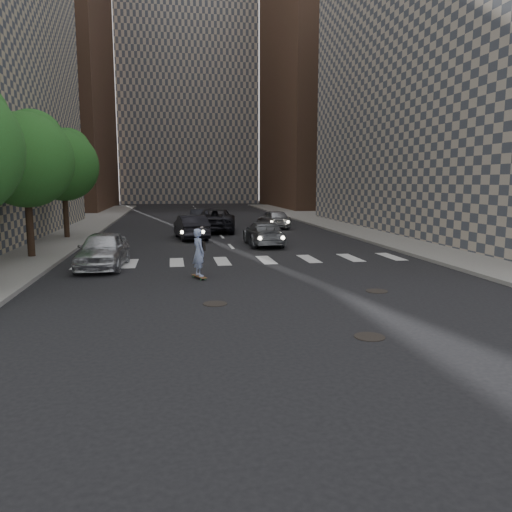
{
  "coord_description": "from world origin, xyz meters",
  "views": [
    {
      "loc": [
        -3.2,
        -12.87,
        3.51
      ],
      "look_at": [
        -0.71,
        1.7,
        1.3
      ],
      "focal_mm": 35.0,
      "sensor_mm": 36.0,
      "label": 1
    }
  ],
  "objects_px": {
    "tree_c": "(64,163)",
    "traffic_car_d": "(274,219)",
    "silver_sedan": "(103,250)",
    "traffic_car_c": "(215,220)",
    "skateboarder": "(199,252)",
    "traffic_car_a": "(191,227)",
    "tree_b": "(27,156)",
    "traffic_car_b": "(264,233)",
    "traffic_car_e": "(200,217)"
  },
  "relations": [
    {
      "from": "traffic_car_b",
      "to": "traffic_car_e",
      "type": "xyz_separation_m",
      "value": [
        -2.72,
        13.37,
        0.01
      ]
    },
    {
      "from": "traffic_car_a",
      "to": "traffic_car_e",
      "type": "height_order",
      "value": "traffic_car_a"
    },
    {
      "from": "silver_sedan",
      "to": "traffic_car_e",
      "type": "xyz_separation_m",
      "value": [
        5.1,
        19.47,
        -0.07
      ]
    },
    {
      "from": "silver_sedan",
      "to": "tree_b",
      "type": "bearing_deg",
      "value": 142.07
    },
    {
      "from": "tree_b",
      "to": "traffic_car_e",
      "type": "relative_size",
      "value": 1.61
    },
    {
      "from": "tree_c",
      "to": "traffic_car_c",
      "type": "bearing_deg",
      "value": 18.72
    },
    {
      "from": "tree_b",
      "to": "silver_sedan",
      "type": "xyz_separation_m",
      "value": [
        3.48,
        -3.04,
        -3.9
      ]
    },
    {
      "from": "traffic_car_e",
      "to": "skateboarder",
      "type": "bearing_deg",
      "value": 92.74
    },
    {
      "from": "traffic_car_b",
      "to": "traffic_car_d",
      "type": "height_order",
      "value": "traffic_car_d"
    },
    {
      "from": "skateboarder",
      "to": "silver_sedan",
      "type": "height_order",
      "value": "skateboarder"
    },
    {
      "from": "traffic_car_a",
      "to": "traffic_car_e",
      "type": "relative_size",
      "value": 1.11
    },
    {
      "from": "skateboarder",
      "to": "silver_sedan",
      "type": "relative_size",
      "value": 0.42
    },
    {
      "from": "traffic_car_b",
      "to": "traffic_car_d",
      "type": "relative_size",
      "value": 1.1
    },
    {
      "from": "tree_c",
      "to": "traffic_car_b",
      "type": "height_order",
      "value": "tree_c"
    },
    {
      "from": "traffic_car_b",
      "to": "traffic_car_c",
      "type": "relative_size",
      "value": 0.77
    },
    {
      "from": "tree_b",
      "to": "traffic_car_a",
      "type": "bearing_deg",
      "value": 42.55
    },
    {
      "from": "silver_sedan",
      "to": "traffic_car_a",
      "type": "distance_m",
      "value": 10.65
    },
    {
      "from": "tree_b",
      "to": "traffic_car_d",
      "type": "bearing_deg",
      "value": 43.09
    },
    {
      "from": "traffic_car_b",
      "to": "skateboarder",
      "type": "bearing_deg",
      "value": 66.42
    },
    {
      "from": "tree_b",
      "to": "tree_c",
      "type": "height_order",
      "value": "same"
    },
    {
      "from": "silver_sedan",
      "to": "traffic_car_b",
      "type": "distance_m",
      "value": 9.92
    },
    {
      "from": "traffic_car_a",
      "to": "traffic_car_e",
      "type": "distance_m",
      "value": 9.66
    },
    {
      "from": "traffic_car_e",
      "to": "traffic_car_c",
      "type": "bearing_deg",
      "value": 104.28
    },
    {
      "from": "tree_b",
      "to": "traffic_car_e",
      "type": "height_order",
      "value": "tree_b"
    },
    {
      "from": "traffic_car_d",
      "to": "tree_b",
      "type": "bearing_deg",
      "value": 35.72
    },
    {
      "from": "tree_b",
      "to": "traffic_car_b",
      "type": "distance_m",
      "value": 12.37
    },
    {
      "from": "tree_b",
      "to": "traffic_car_d",
      "type": "height_order",
      "value": "tree_b"
    },
    {
      "from": "tree_b",
      "to": "traffic_car_a",
      "type": "relative_size",
      "value": 1.45
    },
    {
      "from": "tree_c",
      "to": "silver_sedan",
      "type": "relative_size",
      "value": 1.51
    },
    {
      "from": "traffic_car_d",
      "to": "silver_sedan",
      "type": "bearing_deg",
      "value": 49.59
    },
    {
      "from": "skateboarder",
      "to": "traffic_car_a",
      "type": "distance_m",
      "value": 12.85
    },
    {
      "from": "tree_b",
      "to": "traffic_car_d",
      "type": "relative_size",
      "value": 1.58
    },
    {
      "from": "traffic_car_d",
      "to": "traffic_car_b",
      "type": "bearing_deg",
      "value": 67.88
    },
    {
      "from": "skateboarder",
      "to": "traffic_car_e",
      "type": "distance_m",
      "value": 22.49
    },
    {
      "from": "silver_sedan",
      "to": "traffic_car_c",
      "type": "relative_size",
      "value": 0.74
    },
    {
      "from": "tree_c",
      "to": "traffic_car_d",
      "type": "height_order",
      "value": "tree_c"
    },
    {
      "from": "silver_sedan",
      "to": "traffic_car_c",
      "type": "bearing_deg",
      "value": 70.76
    },
    {
      "from": "traffic_car_a",
      "to": "traffic_car_b",
      "type": "relative_size",
      "value": 0.99
    },
    {
      "from": "tree_c",
      "to": "skateboarder",
      "type": "bearing_deg",
      "value": -62.73
    },
    {
      "from": "silver_sedan",
      "to": "traffic_car_a",
      "type": "bearing_deg",
      "value": 71.24
    },
    {
      "from": "tree_b",
      "to": "skateboarder",
      "type": "height_order",
      "value": "tree_b"
    },
    {
      "from": "traffic_car_d",
      "to": "traffic_car_e",
      "type": "bearing_deg",
      "value": -39.9
    },
    {
      "from": "silver_sedan",
      "to": "traffic_car_b",
      "type": "bearing_deg",
      "value": 41.1
    },
    {
      "from": "tree_c",
      "to": "traffic_car_d",
      "type": "bearing_deg",
      "value": 19.85
    },
    {
      "from": "tree_b",
      "to": "traffic_car_b",
      "type": "xyz_separation_m",
      "value": [
        11.31,
        3.07,
        -3.98
      ]
    },
    {
      "from": "tree_b",
      "to": "traffic_car_e",
      "type": "distance_m",
      "value": 18.97
    },
    {
      "from": "tree_b",
      "to": "traffic_car_e",
      "type": "xyz_separation_m",
      "value": [
        8.58,
        16.44,
        -3.97
      ]
    },
    {
      "from": "traffic_car_c",
      "to": "tree_b",
      "type": "bearing_deg",
      "value": 57.57
    },
    {
      "from": "traffic_car_a",
      "to": "traffic_car_d",
      "type": "height_order",
      "value": "traffic_car_a"
    },
    {
      "from": "skateboarder",
      "to": "silver_sedan",
      "type": "xyz_separation_m",
      "value": [
        -3.74,
        2.97,
        -0.22
      ]
    }
  ]
}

